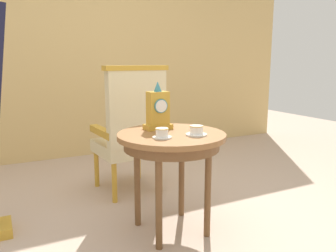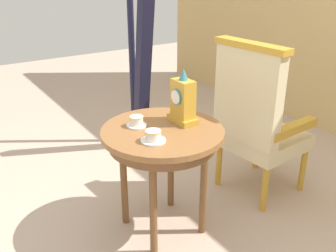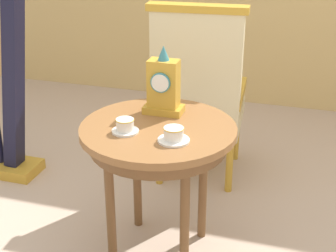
{
  "view_description": "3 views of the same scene",
  "coord_description": "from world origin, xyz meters",
  "px_view_note": "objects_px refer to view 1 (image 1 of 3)",
  "views": [
    {
      "loc": [
        -0.96,
        -1.99,
        1.17
      ],
      "look_at": [
        0.1,
        0.11,
        0.72
      ],
      "focal_mm": 36.21,
      "sensor_mm": 36.0,
      "label": 1
    },
    {
      "loc": [
        1.8,
        -1.14,
        1.61
      ],
      "look_at": [
        0.04,
        0.02,
        0.7
      ],
      "focal_mm": 41.26,
      "sensor_mm": 36.0,
      "label": 2
    },
    {
      "loc": [
        0.71,
        -2.01,
        1.63
      ],
      "look_at": [
        0.08,
        0.06,
        0.67
      ],
      "focal_mm": 53.18,
      "sensor_mm": 36.0,
      "label": 3
    }
  ],
  "objects_px": {
    "teacup_right": "(196,131)",
    "armchair": "(131,129)",
    "side_table": "(171,145)",
    "teacup_left": "(162,133)",
    "mantel_clock": "(158,110)"
  },
  "relations": [
    {
      "from": "teacup_left",
      "to": "teacup_right",
      "type": "distance_m",
      "value": 0.24
    },
    {
      "from": "teacup_right",
      "to": "mantel_clock",
      "type": "height_order",
      "value": "mantel_clock"
    },
    {
      "from": "teacup_right",
      "to": "mantel_clock",
      "type": "relative_size",
      "value": 0.41
    },
    {
      "from": "teacup_left",
      "to": "teacup_right",
      "type": "bearing_deg",
      "value": -6.68
    },
    {
      "from": "mantel_clock",
      "to": "armchair",
      "type": "distance_m",
      "value": 0.66
    },
    {
      "from": "side_table",
      "to": "teacup_right",
      "type": "height_order",
      "value": "teacup_right"
    },
    {
      "from": "mantel_clock",
      "to": "teacup_left",
      "type": "bearing_deg",
      "value": -110.05
    },
    {
      "from": "teacup_right",
      "to": "mantel_clock",
      "type": "xyz_separation_m",
      "value": [
        -0.14,
        0.29,
        0.11
      ]
    },
    {
      "from": "teacup_right",
      "to": "mantel_clock",
      "type": "distance_m",
      "value": 0.34
    },
    {
      "from": "armchair",
      "to": "side_table",
      "type": "bearing_deg",
      "value": -90.42
    },
    {
      "from": "teacup_right",
      "to": "armchair",
      "type": "bearing_deg",
      "value": 96.75
    },
    {
      "from": "teacup_left",
      "to": "mantel_clock",
      "type": "bearing_deg",
      "value": 69.95
    },
    {
      "from": "teacup_right",
      "to": "side_table",
      "type": "bearing_deg",
      "value": 130.33
    },
    {
      "from": "teacup_right",
      "to": "armchair",
      "type": "relative_size",
      "value": 0.12
    },
    {
      "from": "side_table",
      "to": "teacup_left",
      "type": "distance_m",
      "value": 0.19
    }
  ]
}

